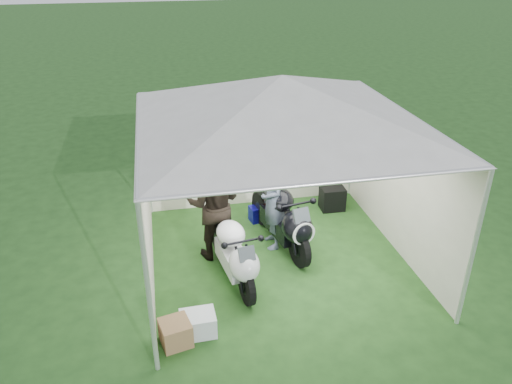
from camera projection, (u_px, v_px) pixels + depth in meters
ground at (278, 258)px, 8.15m from camera, size 80.00×80.00×0.00m
canopy_tent at (281, 104)px, 7.02m from camera, size 5.66×5.66×3.00m
motorcycle_white at (234, 251)px, 7.40m from camera, size 0.59×1.90×0.94m
motorcycle_black at (283, 216)px, 8.23m from camera, size 0.71×2.07×1.03m
paddock_stand at (260, 213)px, 9.20m from camera, size 0.42×0.31×0.29m
person_dark_jacket at (214, 204)px, 7.83m from camera, size 1.06×0.92×1.88m
person_blue_jacket at (273, 201)px, 8.14m from camera, size 0.40×0.61×1.68m
equipment_box at (332, 198)px, 9.56m from camera, size 0.46×0.37×0.45m
crate_0 at (198, 324)px, 6.53m from camera, size 0.47×0.37×0.30m
crate_1 at (176, 333)px, 6.36m from camera, size 0.44×0.44×0.33m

